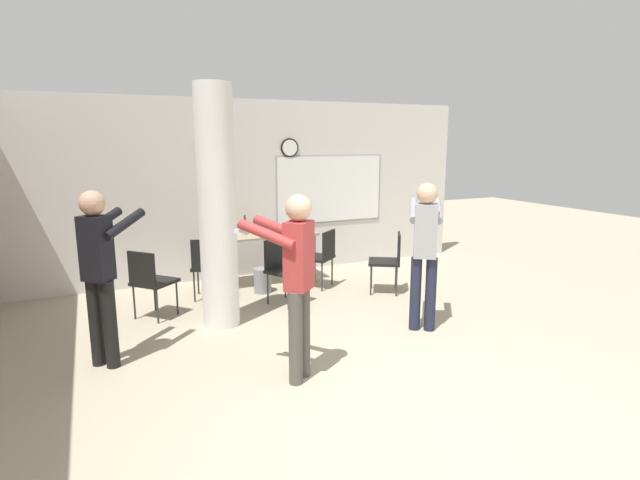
{
  "coord_description": "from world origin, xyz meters",
  "views": [
    {
      "loc": [
        -2.19,
        -2.68,
        2.17
      ],
      "look_at": [
        0.21,
        2.52,
        1.02
      ],
      "focal_mm": 28.0,
      "sensor_mm": 36.0,
      "label": 1
    }
  ],
  "objects_px": {
    "bottle_on_table": "(245,226)",
    "chair_mid_room": "(389,258)",
    "chair_near_pillar": "(150,279)",
    "chair_table_front": "(282,266)",
    "chair_table_right": "(321,254)",
    "folding_table": "(267,237)",
    "person_playing_front": "(296,273)",
    "person_watching_back": "(100,265)",
    "chair_table_left": "(208,263)",
    "person_playing_side": "(425,245)"
  },
  "relations": [
    {
      "from": "bottle_on_table",
      "to": "person_playing_front",
      "type": "xyz_separation_m",
      "value": [
        -0.5,
        -3.3,
        0.13
      ]
    },
    {
      "from": "chair_table_left",
      "to": "chair_table_front",
      "type": "distance_m",
      "value": 1.04
    },
    {
      "from": "chair_mid_room",
      "to": "chair_table_left",
      "type": "xyz_separation_m",
      "value": [
        -2.44,
        0.77,
        0.0
      ]
    },
    {
      "from": "person_watching_back",
      "to": "chair_near_pillar",
      "type": "bearing_deg",
      "value": 64.61
    },
    {
      "from": "chair_table_front",
      "to": "chair_table_right",
      "type": "relative_size",
      "value": 1.0
    },
    {
      "from": "chair_near_pillar",
      "to": "folding_table",
      "type": "bearing_deg",
      "value": 27.24
    },
    {
      "from": "chair_mid_room",
      "to": "chair_table_right",
      "type": "height_order",
      "value": "same"
    },
    {
      "from": "bottle_on_table",
      "to": "person_playing_side",
      "type": "bearing_deg",
      "value": -64.78
    },
    {
      "from": "chair_table_left",
      "to": "person_playing_front",
      "type": "relative_size",
      "value": 0.51
    },
    {
      "from": "person_playing_side",
      "to": "chair_mid_room",
      "type": "bearing_deg",
      "value": 73.02
    },
    {
      "from": "bottle_on_table",
      "to": "chair_mid_room",
      "type": "bearing_deg",
      "value": -38.64
    },
    {
      "from": "person_playing_front",
      "to": "chair_mid_room",
      "type": "bearing_deg",
      "value": 40.94
    },
    {
      "from": "folding_table",
      "to": "bottle_on_table",
      "type": "relative_size",
      "value": 5.24
    },
    {
      "from": "chair_table_front",
      "to": "chair_table_right",
      "type": "distance_m",
      "value": 0.88
    },
    {
      "from": "chair_table_front",
      "to": "chair_near_pillar",
      "type": "bearing_deg",
      "value": 177.0
    },
    {
      "from": "folding_table",
      "to": "person_watching_back",
      "type": "distance_m",
      "value": 3.19
    },
    {
      "from": "folding_table",
      "to": "chair_table_left",
      "type": "bearing_deg",
      "value": -155.41
    },
    {
      "from": "chair_table_right",
      "to": "bottle_on_table",
      "type": "bearing_deg",
      "value": 141.92
    },
    {
      "from": "chair_table_front",
      "to": "person_playing_front",
      "type": "height_order",
      "value": "person_playing_front"
    },
    {
      "from": "bottle_on_table",
      "to": "chair_mid_room",
      "type": "relative_size",
      "value": 0.33
    },
    {
      "from": "chair_table_left",
      "to": "folding_table",
      "type": "bearing_deg",
      "value": 24.59
    },
    {
      "from": "chair_table_right",
      "to": "chair_near_pillar",
      "type": "bearing_deg",
      "value": -171.95
    },
    {
      "from": "chair_near_pillar",
      "to": "chair_table_front",
      "type": "height_order",
      "value": "same"
    },
    {
      "from": "chair_table_front",
      "to": "person_playing_side",
      "type": "height_order",
      "value": "person_playing_side"
    },
    {
      "from": "folding_table",
      "to": "chair_table_right",
      "type": "relative_size",
      "value": 1.72
    },
    {
      "from": "person_playing_side",
      "to": "person_watching_back",
      "type": "bearing_deg",
      "value": 171.38
    },
    {
      "from": "chair_near_pillar",
      "to": "chair_table_front",
      "type": "bearing_deg",
      "value": -3.0
    },
    {
      "from": "chair_table_right",
      "to": "person_playing_front",
      "type": "relative_size",
      "value": 0.51
    },
    {
      "from": "chair_near_pillar",
      "to": "chair_table_right",
      "type": "distance_m",
      "value": 2.48
    },
    {
      "from": "chair_table_left",
      "to": "chair_near_pillar",
      "type": "height_order",
      "value": "same"
    },
    {
      "from": "chair_near_pillar",
      "to": "chair_table_left",
      "type": "bearing_deg",
      "value": 30.41
    },
    {
      "from": "person_playing_front",
      "to": "folding_table",
      "type": "bearing_deg",
      "value": 75.82
    },
    {
      "from": "chair_mid_room",
      "to": "folding_table",
      "type": "bearing_deg",
      "value": 139.0
    },
    {
      "from": "bottle_on_table",
      "to": "chair_table_left",
      "type": "distance_m",
      "value": 1.01
    },
    {
      "from": "bottle_on_table",
      "to": "person_watching_back",
      "type": "height_order",
      "value": "person_watching_back"
    },
    {
      "from": "chair_mid_room",
      "to": "chair_table_left",
      "type": "height_order",
      "value": "same"
    },
    {
      "from": "chair_table_front",
      "to": "person_playing_side",
      "type": "relative_size",
      "value": 0.51
    },
    {
      "from": "folding_table",
      "to": "chair_table_front",
      "type": "height_order",
      "value": "chair_table_front"
    },
    {
      "from": "chair_mid_room",
      "to": "person_playing_side",
      "type": "bearing_deg",
      "value": -106.98
    },
    {
      "from": "chair_mid_room",
      "to": "person_watching_back",
      "type": "bearing_deg",
      "value": -167.1
    },
    {
      "from": "folding_table",
      "to": "chair_table_right",
      "type": "bearing_deg",
      "value": -43.03
    },
    {
      "from": "folding_table",
      "to": "person_playing_side",
      "type": "xyz_separation_m",
      "value": [
        1.0,
        -2.62,
        0.3
      ]
    },
    {
      "from": "person_playing_front",
      "to": "chair_near_pillar",
      "type": "bearing_deg",
      "value": 114.71
    },
    {
      "from": "bottle_on_table",
      "to": "chair_table_right",
      "type": "relative_size",
      "value": 0.33
    },
    {
      "from": "chair_table_left",
      "to": "chair_near_pillar",
      "type": "bearing_deg",
      "value": -149.59
    },
    {
      "from": "bottle_on_table",
      "to": "chair_near_pillar",
      "type": "bearing_deg",
      "value": -144.73
    },
    {
      "from": "person_playing_side",
      "to": "chair_near_pillar",
      "type": "bearing_deg",
      "value": 149.25
    },
    {
      "from": "chair_near_pillar",
      "to": "person_playing_front",
      "type": "xyz_separation_m",
      "value": [
        1.02,
        -2.22,
        0.5
      ]
    },
    {
      "from": "chair_table_left",
      "to": "person_playing_side",
      "type": "height_order",
      "value": "person_playing_side"
    },
    {
      "from": "chair_table_left",
      "to": "chair_mid_room",
      "type": "bearing_deg",
      "value": -17.54
    }
  ]
}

